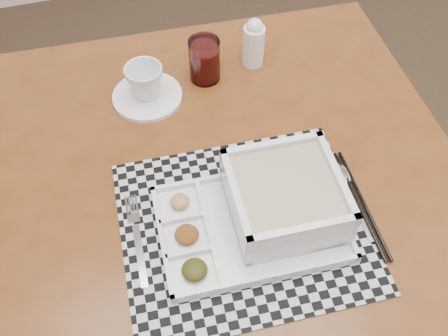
{
  "coord_description": "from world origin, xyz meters",
  "views": [
    {
      "loc": [
        -0.43,
        0.21,
        1.45
      ],
      "look_at": [
        -0.28,
        0.7,
        0.77
      ],
      "focal_mm": 40.0,
      "sensor_mm": 36.0,
      "label": 1
    }
  ],
  "objects_px": {
    "cup": "(145,82)",
    "creamer_bottle": "(254,43)",
    "juice_glass": "(205,61)",
    "serving_tray": "(275,205)",
    "dining_table": "(226,193)"
  },
  "relations": [
    {
      "from": "serving_tray",
      "to": "juice_glass",
      "type": "height_order",
      "value": "juice_glass"
    },
    {
      "from": "cup",
      "to": "creamer_bottle",
      "type": "distance_m",
      "value": 0.26
    },
    {
      "from": "creamer_bottle",
      "to": "cup",
      "type": "bearing_deg",
      "value": -169.86
    },
    {
      "from": "cup",
      "to": "creamer_bottle",
      "type": "height_order",
      "value": "creamer_bottle"
    },
    {
      "from": "serving_tray",
      "to": "creamer_bottle",
      "type": "relative_size",
      "value": 2.81
    },
    {
      "from": "dining_table",
      "to": "creamer_bottle",
      "type": "bearing_deg",
      "value": 62.75
    },
    {
      "from": "cup",
      "to": "creamer_bottle",
      "type": "bearing_deg",
      "value": 35.1
    },
    {
      "from": "juice_glass",
      "to": "creamer_bottle",
      "type": "height_order",
      "value": "creamer_bottle"
    },
    {
      "from": "creamer_bottle",
      "to": "serving_tray",
      "type": "bearing_deg",
      "value": -103.09
    },
    {
      "from": "serving_tray",
      "to": "creamer_bottle",
      "type": "height_order",
      "value": "creamer_bottle"
    },
    {
      "from": "dining_table",
      "to": "serving_tray",
      "type": "bearing_deg",
      "value": -66.3
    },
    {
      "from": "serving_tray",
      "to": "creamer_bottle",
      "type": "distance_m",
      "value": 0.42
    },
    {
      "from": "dining_table",
      "to": "cup",
      "type": "relative_size",
      "value": 11.97
    },
    {
      "from": "dining_table",
      "to": "creamer_bottle",
      "type": "xyz_separation_m",
      "value": [
        0.15,
        0.28,
        0.13
      ]
    },
    {
      "from": "juice_glass",
      "to": "dining_table",
      "type": "bearing_deg",
      "value": -96.28
    }
  ]
}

